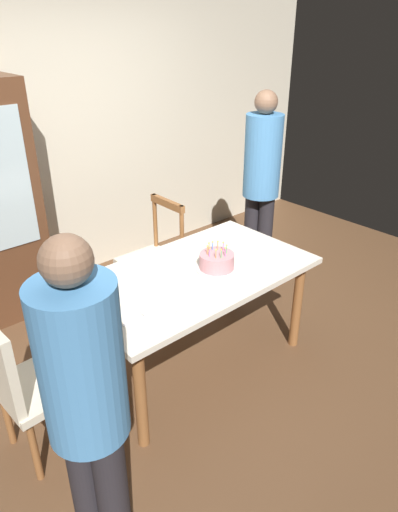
# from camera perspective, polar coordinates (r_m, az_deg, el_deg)

# --- Properties ---
(ground) EXTENTS (6.40, 6.40, 0.00)m
(ground) POSITION_cam_1_polar(r_m,az_deg,el_deg) (3.52, -0.62, -12.76)
(ground) COLOR brown
(back_wall) EXTENTS (6.40, 0.10, 2.60)m
(back_wall) POSITION_cam_1_polar(r_m,az_deg,el_deg) (4.38, -17.38, 13.30)
(back_wall) COLOR beige
(back_wall) RESTS_ON ground
(dining_table) EXTENTS (1.62, 0.91, 0.75)m
(dining_table) POSITION_cam_1_polar(r_m,az_deg,el_deg) (3.13, -0.68, -3.41)
(dining_table) COLOR silver
(dining_table) RESTS_ON ground
(birthday_cake) EXTENTS (0.28, 0.28, 0.18)m
(birthday_cake) POSITION_cam_1_polar(r_m,az_deg,el_deg) (3.09, 2.19, -0.72)
(birthday_cake) COLOR silver
(birthday_cake) RESTS_ON dining_table
(plate_near_celebrant) EXTENTS (0.22, 0.22, 0.01)m
(plate_near_celebrant) POSITION_cam_1_polar(r_m,az_deg,el_deg) (2.71, -4.94, -6.44)
(plate_near_celebrant) COLOR white
(plate_near_celebrant) RESTS_ON dining_table
(plate_far_side) EXTENTS (0.22, 0.22, 0.01)m
(plate_far_side) POSITION_cam_1_polar(r_m,az_deg,el_deg) (3.18, -4.23, -0.97)
(plate_far_side) COLOR white
(plate_far_side) RESTS_ON dining_table
(fork_near_celebrant) EXTENTS (0.18, 0.04, 0.01)m
(fork_near_celebrant) POSITION_cam_1_polar(r_m,az_deg,el_deg) (2.63, -7.62, -7.81)
(fork_near_celebrant) COLOR silver
(fork_near_celebrant) RESTS_ON dining_table
(fork_far_side) EXTENTS (0.18, 0.02, 0.01)m
(fork_far_side) POSITION_cam_1_polar(r_m,az_deg,el_deg) (3.09, -6.45, -2.01)
(fork_far_side) COLOR silver
(fork_far_side) RESTS_ON dining_table
(chair_spindle_back) EXTENTS (0.44, 0.44, 0.95)m
(chair_spindle_back) POSITION_cam_1_polar(r_m,az_deg,el_deg) (3.89, -5.66, -0.52)
(chair_spindle_back) COLOR beige
(chair_spindle_back) RESTS_ON ground
(chair_upholstered) EXTENTS (0.46, 0.46, 0.95)m
(chair_upholstered) POSITION_cam_1_polar(r_m,az_deg,el_deg) (2.73, -20.65, -14.10)
(chair_upholstered) COLOR beige
(chair_upholstered) RESTS_ON ground
(person_celebrant) EXTENTS (0.32, 0.32, 1.64)m
(person_celebrant) POSITION_cam_1_polar(r_m,az_deg,el_deg) (1.92, -13.59, -17.03)
(person_celebrant) COLOR #262328
(person_celebrant) RESTS_ON ground
(person_guest) EXTENTS (0.32, 0.32, 1.75)m
(person_guest) POSITION_cam_1_polar(r_m,az_deg,el_deg) (4.18, 7.65, 9.38)
(person_guest) COLOR #262328
(person_guest) RESTS_ON ground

